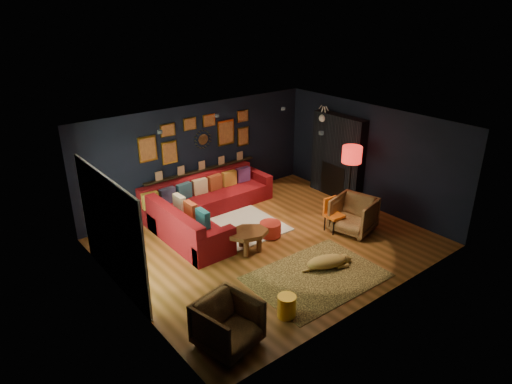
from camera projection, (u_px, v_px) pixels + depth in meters
floor at (269, 243)px, 10.01m from camera, size 6.50×6.50×0.00m
room_walls at (270, 175)px, 9.38m from camera, size 6.50×6.50×6.50m
sectional at (201, 209)px, 10.83m from camera, size 3.41×2.69×0.86m
ledge at (202, 170)px, 11.57m from camera, size 3.20×0.12×0.04m
gallery_wall at (199, 136)px, 11.24m from camera, size 3.15×0.04×1.02m
sunburst_mirror at (203, 139)px, 11.35m from camera, size 0.47×0.16×0.47m
fireplace at (337, 159)px, 12.02m from camera, size 0.31×1.60×2.20m
deer_head at (327, 117)px, 12.00m from camera, size 0.50×0.28×0.45m
sliding_door at (111, 231)px, 8.17m from camera, size 0.06×2.80×2.20m
ceiling_spots at (246, 121)px, 9.58m from camera, size 3.30×2.50×0.06m
shag_rug at (233, 230)px, 10.50m from camera, size 2.31×1.69×0.03m
leopard_rug at (316, 277)px, 8.78m from camera, size 2.54×1.84×0.01m
coffee_table at (248, 235)px, 9.51m from camera, size 1.07×0.92×0.46m
pouf at (270, 229)px, 10.19m from camera, size 0.48×0.48×0.31m
armchair_left at (228, 322)px, 6.91m from camera, size 0.99×0.95×0.87m
armchair_right at (354, 213)px, 10.34m from camera, size 1.01×1.05×0.90m
gold_stool at (287, 306)px, 7.64m from camera, size 0.32×0.32×0.40m
orange_chair at (332, 212)px, 10.37m from camera, size 0.39×0.39×0.80m
floor_lamp at (352, 157)px, 10.83m from camera, size 0.47×0.47×1.73m
dog at (327, 260)px, 9.01m from camera, size 1.25×0.92×0.36m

